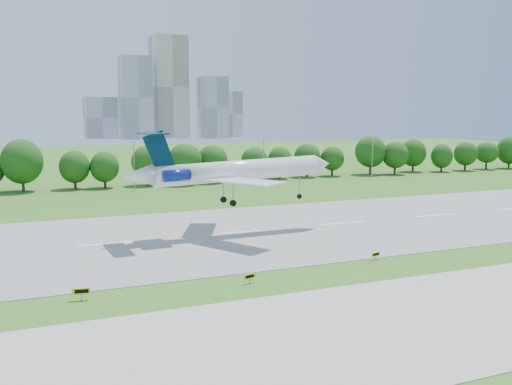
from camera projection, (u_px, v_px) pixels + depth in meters
The scene contains 10 objects.
ground at pixel (145, 293), 60.94m from camera, with size 600.00×600.00×0.00m, color #325C18.
runway at pixel (109, 244), 83.73m from camera, with size 400.00×45.00×0.08m, color gray.
taxiway at pixel (194, 358), 44.53m from camera, with size 400.00×23.00×0.08m, color #ADADA8.
tree_line at pixel (67, 165), 143.98m from camera, with size 288.40×8.40×10.40m.
light_poles at pixel (60, 168), 133.87m from camera, with size 175.90×0.25×12.19m.
skyline at pixel (165, 100), 451.73m from camera, with size 127.00×52.00×80.00m.
airliner at pixel (229, 170), 89.58m from camera, with size 35.16×25.67×11.89m.
taxi_sign_left at pixel (81, 291), 58.29m from camera, with size 1.84×0.51×1.29m.
taxi_sign_centre at pixel (250, 276), 64.17m from camera, with size 1.56×0.57×1.10m.
taxi_sign_right at pixel (376, 254), 74.42m from camera, with size 1.49×0.55×1.05m.
Camera 1 is at (-12.13, -58.85, 18.93)m, focal length 40.00 mm.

